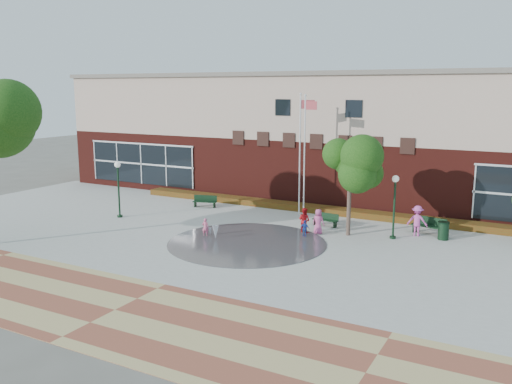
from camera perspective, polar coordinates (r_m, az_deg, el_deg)
The scene contains 22 objects.
ground at distance 26.30m, azimuth -4.16°, elevation -7.02°, with size 120.00×120.00×0.00m, color #666056.
plaza_concrete at distance 29.61m, azimuth 0.00°, elevation -4.94°, with size 46.00×18.00×0.01m, color #A8A8A0.
paver_band at distance 21.11m, azimuth -14.62°, elevation -11.96°, with size 46.00×6.00×0.01m, color brown.
splash_pad at distance 28.76m, azimuth -0.95°, elevation -5.42°, with size 8.40×8.40×0.01m, color #383A3D.
library_building at distance 41.00m, azimuth 9.01°, elevation 5.94°, with size 44.40×10.40×9.20m.
flower_bed at distance 36.27m, azimuth 5.70°, elevation -2.04°, with size 26.00×1.20×0.40m, color maroon.
flagpole_left at distance 33.78m, azimuth 5.19°, elevation 4.41°, with size 0.90×0.23×7.72m.
flagpole_right at distance 34.44m, azimuth 4.72°, elevation 4.65°, with size 0.92×0.37×7.80m.
lamp_left at distance 35.08m, azimuth -14.29°, elevation 0.93°, with size 0.38×0.38×3.58m.
lamp_right at distance 30.03m, azimuth 14.38°, elevation -0.80°, with size 0.37×0.37×3.50m.
bench_left at distance 37.42m, azimuth -5.41°, elevation -1.22°, with size 1.70×0.89×0.82m.
bench_mid at distance 32.44m, azimuth 7.31°, elevation -3.17°, with size 1.60×0.59×0.78m.
bench_right at distance 31.91m, azimuth 17.69°, elevation -3.73°, with size 1.98×0.93×0.96m.
trash_can at distance 30.97m, azimuth 19.13°, elevation -3.87°, with size 0.61×0.61×1.00m.
tree_mid at distance 29.92m, azimuth 9.89°, elevation 2.83°, with size 3.23×3.23×5.45m.
water_jet_a at distance 29.58m, azimuth -4.28°, elevation -4.99°, with size 0.38×0.38×0.73m, color white.
water_jet_b at distance 30.34m, azimuth -4.85°, elevation -4.60°, with size 0.19×0.19×0.42m, color white.
child_splash at distance 30.08m, azimuth -5.35°, elevation -3.72°, with size 0.38×0.25×1.03m, color #D95D84.
adult_red at distance 30.78m, azimuth 5.10°, elevation -2.99°, with size 0.70×0.55×1.45m, color #B51419.
adult_pink at distance 30.60m, azimuth 6.57°, elevation -3.11°, with size 0.70×0.46×1.43m, color #C44D8A.
child_blue at distance 29.94m, azimuth 5.18°, elevation -3.87°, with size 0.55×0.23×0.95m, color #233EA0.
person_bench at distance 31.26m, azimuth 16.61°, elevation -2.93°, with size 1.11×0.64×1.72m, color #D34EAA.
Camera 1 is at (13.50, -21.09, 8.06)m, focal length 38.00 mm.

